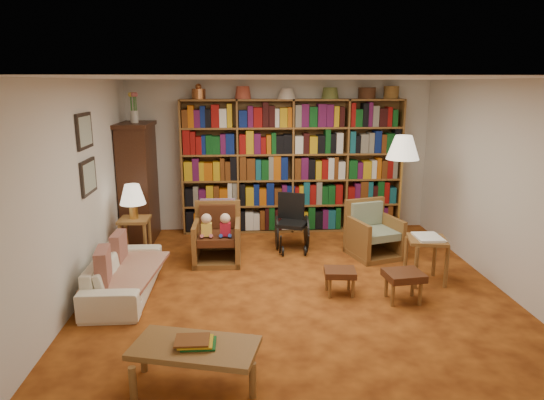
{
  "coord_description": "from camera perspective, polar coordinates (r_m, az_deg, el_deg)",
  "views": [
    {
      "loc": [
        -0.63,
        -5.56,
        2.45
      ],
      "look_at": [
        -0.24,
        0.6,
        0.96
      ],
      "focal_mm": 32.0,
      "sensor_mm": 36.0,
      "label": 1
    }
  ],
  "objects": [
    {
      "name": "side_table_papers",
      "position": [
        6.35,
        17.74,
        -5.21
      ],
      "size": [
        0.54,
        0.54,
        0.61
      ],
      "color": "brown",
      "rests_on": "floor"
    },
    {
      "name": "wall_right",
      "position": [
        6.49,
        25.35,
        1.62
      ],
      "size": [
        0.0,
        5.0,
        5.0
      ],
      "primitive_type": "plane",
      "rotation": [
        1.57,
        0.0,
        -1.57
      ],
      "color": "silver",
      "rests_on": "floor"
    },
    {
      "name": "cushion_left",
      "position": [
        6.36,
        -17.58,
        -5.38
      ],
      "size": [
        0.13,
        0.38,
        0.38
      ],
      "primitive_type": "cube",
      "rotation": [
        0.0,
        0.0,
        -0.02
      ],
      "color": "maroon",
      "rests_on": "sofa"
    },
    {
      "name": "sofa",
      "position": [
        6.08,
        -17.01,
        -8.35
      ],
      "size": [
        1.63,
        0.64,
        0.48
      ],
      "primitive_type": "imported",
      "rotation": [
        0.0,
        0.0,
        1.57
      ],
      "color": "#F3EACE",
      "rests_on": "floor"
    },
    {
      "name": "wall_front",
      "position": [
        3.34,
        7.55,
        -7.58
      ],
      "size": [
        5.0,
        0.0,
        5.0
      ],
      "primitive_type": "plane",
      "rotation": [
        -1.57,
        0.0,
        0.0
      ],
      "color": "silver",
      "rests_on": "floor"
    },
    {
      "name": "armchair_leather",
      "position": [
        6.89,
        -6.45,
        -4.3
      ],
      "size": [
        0.66,
        0.71,
        0.83
      ],
      "color": "brown",
      "rests_on": "floor"
    },
    {
      "name": "side_table_lamp",
      "position": [
        7.09,
        -15.83,
        -3.33
      ],
      "size": [
        0.42,
        0.42,
        0.61
      ],
      "color": "brown",
      "rests_on": "floor"
    },
    {
      "name": "armchair_sage",
      "position": [
        7.22,
        11.76,
        -3.98
      ],
      "size": [
        0.83,
        0.84,
        0.8
      ],
      "color": "brown",
      "rests_on": "floor"
    },
    {
      "name": "cushion_right",
      "position": [
        5.72,
        -19.23,
        -7.64
      ],
      "size": [
        0.19,
        0.43,
        0.42
      ],
      "primitive_type": "cube",
      "rotation": [
        0.0,
        0.0,
        0.14
      ],
      "color": "maroon",
      "rests_on": "sofa"
    },
    {
      "name": "wall_left",
      "position": [
        5.99,
        -21.72,
        1.06
      ],
      "size": [
        0.0,
        5.0,
        5.0
      ],
      "primitive_type": "plane",
      "rotation": [
        1.57,
        0.0,
        1.57
      ],
      "color": "silver",
      "rests_on": "floor"
    },
    {
      "name": "floor",
      "position": [
        6.1,
        2.68,
        -10.07
      ],
      "size": [
        5.0,
        5.0,
        0.0
      ],
      "primitive_type": "plane",
      "color": "#B85D1C",
      "rests_on": "ground"
    },
    {
      "name": "floor_lamp",
      "position": [
        7.07,
        15.13,
        5.42
      ],
      "size": [
        0.46,
        0.46,
        1.74
      ],
      "color": "gold",
      "rests_on": "floor"
    },
    {
      "name": "sofa_throw",
      "position": [
        6.05,
        -16.59,
        -7.81
      ],
      "size": [
        0.81,
        1.34,
        0.04
      ],
      "primitive_type": "cube",
      "rotation": [
        0.0,
        0.0,
        -0.1
      ],
      "color": "beige",
      "rests_on": "sofa"
    },
    {
      "name": "footstool_a",
      "position": [
        5.85,
        7.99,
        -8.62
      ],
      "size": [
        0.39,
        0.34,
        0.31
      ],
      "color": "#502A15",
      "rests_on": "floor"
    },
    {
      "name": "bookshelf",
      "position": [
        8.03,
        2.41,
        4.44
      ],
      "size": [
        3.6,
        0.3,
        2.42
      ],
      "color": "brown",
      "rests_on": "floor"
    },
    {
      "name": "framed_pictures",
      "position": [
        6.2,
        -20.99,
        5.06
      ],
      "size": [
        0.03,
        0.52,
        0.97
      ],
      "color": "black",
      "rests_on": "wall_left"
    },
    {
      "name": "ceiling",
      "position": [
        5.59,
        2.97,
        14.1
      ],
      "size": [
        5.0,
        5.0,
        0.0
      ],
      "primitive_type": "plane",
      "rotation": [
        3.14,
        0.0,
        0.0
      ],
      "color": "white",
      "rests_on": "wall_back"
    },
    {
      "name": "table_lamp",
      "position": [
        6.97,
        -16.09,
        0.51
      ],
      "size": [
        0.36,
        0.36,
        0.49
      ],
      "color": "gold",
      "rests_on": "side_table_lamp"
    },
    {
      "name": "coffee_table",
      "position": [
        4.22,
        -9.05,
        -17.01
      ],
      "size": [
        1.12,
        0.75,
        0.41
      ],
      "color": "brown",
      "rests_on": "floor"
    },
    {
      "name": "wall_back",
      "position": [
        8.17,
        0.89,
        5.17
      ],
      "size": [
        5.0,
        0.0,
        5.0
      ],
      "primitive_type": "plane",
      "rotation": [
        1.57,
        0.0,
        0.0
      ],
      "color": "silver",
      "rests_on": "floor"
    },
    {
      "name": "wheelchair",
      "position": [
        7.3,
        2.34,
        -2.85
      ],
      "size": [
        0.53,
        0.67,
        0.84
      ],
      "color": "black",
      "rests_on": "floor"
    },
    {
      "name": "footstool_b",
      "position": [
        5.8,
        15.24,
        -8.78
      ],
      "size": [
        0.46,
        0.41,
        0.36
      ],
      "color": "#502A15",
      "rests_on": "floor"
    },
    {
      "name": "curio_cabinet",
      "position": [
        7.87,
        -15.43,
        2.16
      ],
      "size": [
        0.5,
        0.95,
        2.4
      ],
      "color": "#3C1F10",
      "rests_on": "floor"
    }
  ]
}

